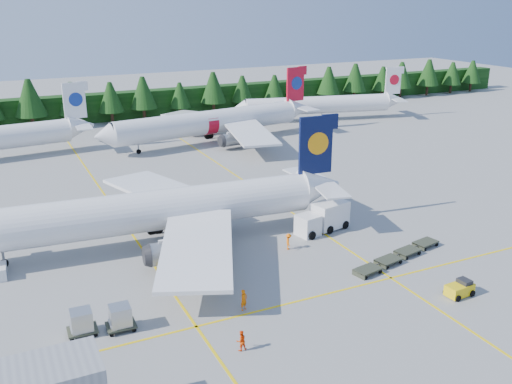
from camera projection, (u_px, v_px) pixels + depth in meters
name	position (u px, v px, depth m)	size (l,w,h in m)	color
ground	(306.00, 265.00, 57.93)	(320.00, 320.00, 0.00)	gray
taxi_stripe_a	(123.00, 221.00, 69.27)	(0.25, 120.00, 0.01)	yellow
taxi_stripe_b	(270.00, 198.00, 77.45)	(0.25, 120.00, 0.01)	yellow
taxi_stripe_cross	(339.00, 291.00, 52.80)	(80.00, 0.25, 0.01)	yellow
treeline_hedge	(120.00, 106.00, 126.95)	(220.00, 4.00, 6.00)	black
airliner_navy	(137.00, 214.00, 60.93)	(44.47, 36.48, 12.93)	silver
airliner_red	(205.00, 123.00, 105.23)	(43.58, 35.63, 12.71)	silver
airliner_far_right	(313.00, 105.00, 125.17)	(37.90, 11.22, 11.16)	silver
service_truck	(322.00, 218.00, 66.03)	(7.02, 3.73, 3.22)	silver
baggage_tug	(460.00, 289.00, 51.84)	(2.69, 1.58, 1.39)	yellow
dolly_train	(398.00, 255.00, 59.05)	(12.57, 4.81, 0.16)	#373A2A
uld_pair	(101.00, 319.00, 45.93)	(5.38, 2.53, 1.81)	#373A2A
crew_a	(244.00, 300.00, 49.33)	(0.70, 0.46, 1.93)	#EC6304
crew_b	(241.00, 341.00, 43.69)	(0.82, 0.64, 1.68)	#FF4405
crew_c	(289.00, 242.00, 61.31)	(0.74, 0.50, 1.79)	#FF6605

